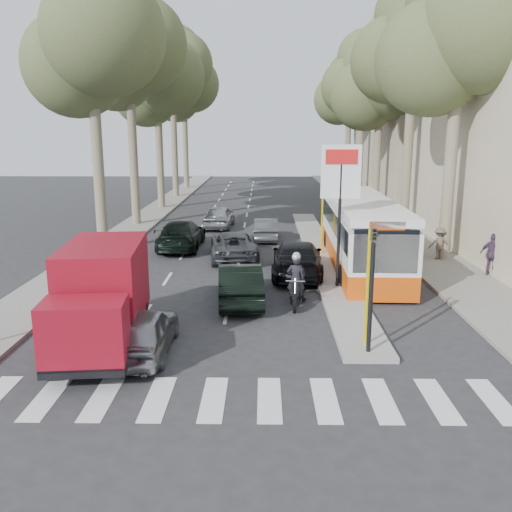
{
  "coord_description": "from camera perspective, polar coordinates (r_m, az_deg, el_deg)",
  "views": [
    {
      "loc": [
        0.35,
        -15.5,
        6.07
      ],
      "look_at": [
        0.08,
        3.9,
        1.6
      ],
      "focal_mm": 38.0,
      "sensor_mm": 36.0,
      "label": 1
    }
  ],
  "objects": [
    {
      "name": "tree_r_c",
      "position": [
        42.66,
        13.16,
        17.52
      ],
      "size": [
        7.4,
        7.2,
        13.32
      ],
      "color": "#6B604C",
      "rests_on": "ground"
    },
    {
      "name": "tree_r_b",
      "position": [
        35.17,
        16.56,
        21.22
      ],
      "size": [
        7.4,
        7.2,
        15.27
      ],
      "color": "#6B604C",
      "rests_on": "ground"
    },
    {
      "name": "queue_car_b",
      "position": [
        23.28,
        4.35,
        -0.26
      ],
      "size": [
        2.4,
        5.31,
        1.51
      ],
      "primitive_type": "imported",
      "rotation": [
        0.0,
        0.0,
        3.09
      ],
      "color": "black",
      "rests_on": "ground"
    },
    {
      "name": "silver_hatchback",
      "position": [
        15.5,
        -11.76,
        -7.75
      ],
      "size": [
        1.57,
        3.87,
        1.31
      ],
      "primitive_type": "imported",
      "rotation": [
        0.0,
        0.0,
        3.15
      ],
      "color": "#929399",
      "rests_on": "ground"
    },
    {
      "name": "median_left",
      "position": [
        44.7,
        -10.01,
        5.05
      ],
      "size": [
        2.4,
        64.0,
        0.12
      ],
      "primitive_type": "cube",
      "color": "gray",
      "rests_on": "ground"
    },
    {
      "name": "tree_l_c",
      "position": [
        44.53,
        -10.21,
        17.89
      ],
      "size": [
        7.4,
        7.2,
        13.71
      ],
      "color": "#6B604C",
      "rests_on": "ground"
    },
    {
      "name": "city_bus",
      "position": [
        25.24,
        10.95,
        2.65
      ],
      "size": [
        2.91,
        11.95,
        3.13
      ],
      "rotation": [
        0.0,
        0.0,
        -0.03
      ],
      "color": "#DD4E0C",
      "rests_on": "ground"
    },
    {
      "name": "billboard",
      "position": [
        20.83,
        8.85,
        6.3
      ],
      "size": [
        1.5,
        12.1,
        5.6
      ],
      "color": "yellow",
      "rests_on": "ground"
    },
    {
      "name": "queue_car_a",
      "position": [
        26.43,
        -2.36,
        1.17
      ],
      "size": [
        2.66,
        4.98,
        1.33
      ],
      "primitive_type": "imported",
      "rotation": [
        0.0,
        0.0,
        3.24
      ],
      "color": "#45464C",
      "rests_on": "ground"
    },
    {
      "name": "dark_hatchback",
      "position": [
        19.62,
        -1.71,
        -2.85
      ],
      "size": [
        1.87,
        4.49,
        1.44
      ],
      "primitive_type": "imported",
      "rotation": [
        0.0,
        0.0,
        3.22
      ],
      "color": "black",
      "rests_on": "ground"
    },
    {
      "name": "ground",
      "position": [
        16.65,
        -0.46,
        -8.41
      ],
      "size": [
        120.0,
        120.0,
        0.0
      ],
      "primitive_type": "plane",
      "color": "#28282B",
      "rests_on": "ground"
    },
    {
      "name": "tree_r_a",
      "position": [
        27.41,
        20.95,
        21.23
      ],
      "size": [
        7.4,
        7.2,
        14.1
      ],
      "color": "#6B604C",
      "rests_on": "ground"
    },
    {
      "name": "queue_car_c",
      "position": [
        35.03,
        -3.9,
        4.17
      ],
      "size": [
        1.96,
        4.36,
        1.46
      ],
      "primitive_type": "imported",
      "rotation": [
        0.0,
        0.0,
        3.09
      ],
      "color": "#A3A5AB",
      "rests_on": "ground"
    },
    {
      "name": "tree_l_d",
      "position": [
        52.57,
        -8.68,
        19.05
      ],
      "size": [
        7.4,
        7.2,
        15.66
      ],
      "color": "#6B604C",
      "rests_on": "ground"
    },
    {
      "name": "motorcycle",
      "position": [
        19.48,
        4.22,
        -2.54
      ],
      "size": [
        0.85,
        2.26,
        1.92
      ],
      "rotation": [
        0.0,
        0.0,
        -0.09
      ],
      "color": "black",
      "rests_on": "ground"
    },
    {
      "name": "tree_r_e",
      "position": [
        58.45,
        9.98,
        17.02
      ],
      "size": [
        7.4,
        7.2,
        14.1
      ],
      "color": "#6B604C",
      "rests_on": "ground"
    },
    {
      "name": "building_far",
      "position": [
        51.8,
        18.41,
        14.47
      ],
      "size": [
        11.0,
        20.0,
        16.0
      ],
      "primitive_type": "cube",
      "color": "#B7A88E",
      "rests_on": "ground"
    },
    {
      "name": "traffic_light_island",
      "position": [
        14.74,
        12.13,
        -1.39
      ],
      "size": [
        0.16,
        0.41,
        3.6
      ],
      "color": "black",
      "rests_on": "ground"
    },
    {
      "name": "queue_car_e",
      "position": [
        28.87,
        -7.88,
        2.24
      ],
      "size": [
        2.17,
        5.22,
        1.51
      ],
      "primitive_type": "imported",
      "rotation": [
        0.0,
        0.0,
        3.13
      ],
      "color": "black",
      "rests_on": "ground"
    },
    {
      "name": "tree_r_d",
      "position": [
        50.63,
        11.37,
        18.4
      ],
      "size": [
        7.4,
        7.2,
        14.88
      ],
      "color": "#6B604C",
      "rests_on": "ground"
    },
    {
      "name": "pedestrian_far",
      "position": [
        27.12,
        18.72,
        1.27
      ],
      "size": [
        1.01,
        0.48,
        1.54
      ],
      "primitive_type": "imported",
      "rotation": [
        0.0,
        0.0,
        3.18
      ],
      "color": "brown",
      "rests_on": "sidewalk_right"
    },
    {
      "name": "sidewalk_right",
      "position": [
        41.76,
        12.22,
        4.41
      ],
      "size": [
        3.2,
        70.0,
        0.12
      ],
      "primitive_type": "cube",
      "color": "gray",
      "rests_on": "ground"
    },
    {
      "name": "traffic_island",
      "position": [
        27.32,
        6.88,
        0.22
      ],
      "size": [
        1.5,
        26.0,
        0.16
      ],
      "primitive_type": "cube",
      "color": "gray",
      "rests_on": "ground"
    },
    {
      "name": "tree_l_e",
      "position": [
        60.37,
        -7.46,
        17.29
      ],
      "size": [
        7.4,
        7.2,
        14.49
      ],
      "color": "#6B604C",
      "rests_on": "ground"
    },
    {
      "name": "queue_car_d",
      "position": [
        30.98,
        1.07,
        2.85
      ],
      "size": [
        1.35,
        3.8,
        1.25
      ],
      "primitive_type": "imported",
      "rotation": [
        0.0,
        0.0,
        3.13
      ],
      "color": "#52555A",
      "rests_on": "ground"
    },
    {
      "name": "pedestrian_near",
      "position": [
        24.84,
        23.65,
        0.14
      ],
      "size": [
        1.11,
        1.12,
        1.8
      ],
      "primitive_type": "imported",
      "rotation": [
        0.0,
        0.0,
        2.34
      ],
      "color": "#473651",
      "rests_on": "sidewalk_right"
    },
    {
      "name": "red_truck",
      "position": [
        15.95,
        -15.92,
        -4.0
      ],
      "size": [
        2.6,
        5.67,
        2.93
      ],
      "rotation": [
        0.0,
        0.0,
        0.1
      ],
      "color": "black",
      "rests_on": "ground"
    },
    {
      "name": "tree_l_b",
      "position": [
        36.91,
        -13.08,
        20.45
      ],
      "size": [
        7.4,
        7.2,
        14.88
      ],
      "color": "#6B604C",
      "rests_on": "ground"
    },
    {
      "name": "tree_l_a",
      "position": [
        29.13,
        -16.74,
        20.98
      ],
      "size": [
        7.4,
        7.2,
        14.1
      ],
      "color": "#6B604C",
      "rests_on": "ground"
    }
  ]
}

